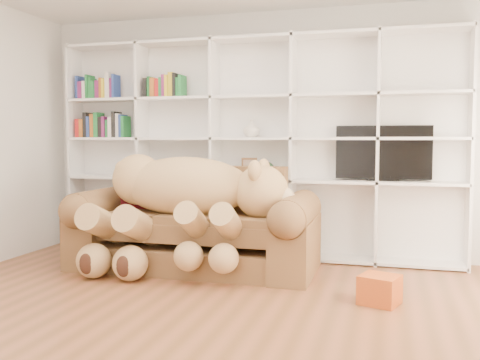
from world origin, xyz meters
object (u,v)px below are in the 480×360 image
(gift_box, at_px, (380,290))
(tv, at_px, (383,154))
(teddy_bear, at_px, (183,198))
(sofa, at_px, (196,230))

(gift_box, bearing_deg, tv, 90.47)
(teddy_bear, relative_size, gift_box, 6.92)
(teddy_bear, height_order, gift_box, teddy_bear)
(sofa, relative_size, gift_box, 8.46)
(teddy_bear, xyz_separation_m, gift_box, (1.86, -0.53, -0.61))
(gift_box, distance_m, tv, 1.78)
(sofa, distance_m, tv, 2.08)
(teddy_bear, distance_m, tv, 2.11)
(gift_box, height_order, tv, tv)
(tv, bearing_deg, sofa, -158.23)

